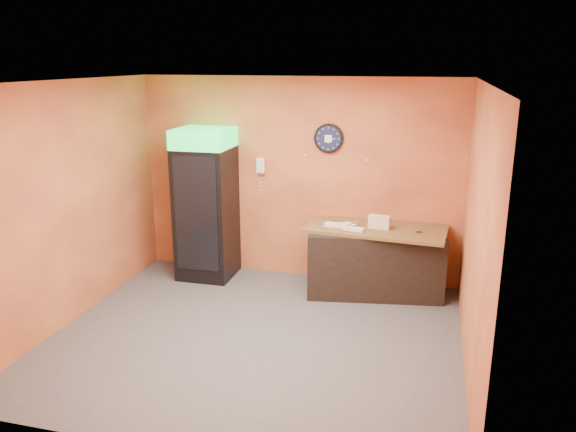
% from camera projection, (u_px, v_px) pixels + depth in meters
% --- Properties ---
extents(floor, '(4.50, 4.50, 0.00)m').
position_uv_depth(floor, '(255.00, 337.00, 6.31)').
color(floor, '#47474C').
rests_on(floor, ground).
extents(back_wall, '(4.50, 0.02, 2.80)m').
position_uv_depth(back_wall, '(298.00, 180.00, 7.79)').
color(back_wall, orange).
rests_on(back_wall, floor).
extents(left_wall, '(0.02, 4.00, 2.80)m').
position_uv_depth(left_wall, '(68.00, 204.00, 6.48)').
color(left_wall, orange).
rests_on(left_wall, floor).
extents(right_wall, '(0.02, 4.00, 2.80)m').
position_uv_depth(right_wall, '(476.00, 234.00, 5.38)').
color(right_wall, orange).
rests_on(right_wall, floor).
extents(ceiling, '(4.50, 4.00, 0.02)m').
position_uv_depth(ceiling, '(251.00, 82.00, 5.55)').
color(ceiling, white).
rests_on(ceiling, back_wall).
extents(beverage_cooler, '(0.74, 0.76, 2.11)m').
position_uv_depth(beverage_cooler, '(205.00, 206.00, 7.82)').
color(beverage_cooler, black).
rests_on(beverage_cooler, floor).
extents(prep_counter, '(1.84, 1.04, 0.87)m').
position_uv_depth(prep_counter, '(375.00, 261.00, 7.42)').
color(prep_counter, black).
rests_on(prep_counter, floor).
extents(wall_clock, '(0.40, 0.06, 0.40)m').
position_uv_depth(wall_clock, '(329.00, 138.00, 7.50)').
color(wall_clock, black).
rests_on(wall_clock, back_wall).
extents(wall_phone, '(0.11, 0.10, 0.21)m').
position_uv_depth(wall_phone, '(261.00, 166.00, 7.82)').
color(wall_phone, white).
rests_on(wall_phone, back_wall).
extents(butcher_paper, '(1.85, 1.00, 0.04)m').
position_uv_depth(butcher_paper, '(376.00, 229.00, 7.29)').
color(butcher_paper, brown).
rests_on(butcher_paper, prep_counter).
extents(sub_roll_stack, '(0.29, 0.14, 0.17)m').
position_uv_depth(sub_roll_stack, '(379.00, 222.00, 7.21)').
color(sub_roll_stack, beige).
rests_on(sub_roll_stack, butcher_paper).
extents(wrapped_sandwich_left, '(0.31, 0.14, 0.04)m').
position_uv_depth(wrapped_sandwich_left, '(336.00, 225.00, 7.31)').
color(wrapped_sandwich_left, silver).
rests_on(wrapped_sandwich_left, butcher_paper).
extents(wrapped_sandwich_mid, '(0.28, 0.16, 0.04)m').
position_uv_depth(wrapped_sandwich_mid, '(354.00, 229.00, 7.15)').
color(wrapped_sandwich_mid, silver).
rests_on(wrapped_sandwich_mid, butcher_paper).
extents(wrapped_sandwich_right, '(0.26, 0.22, 0.04)m').
position_uv_depth(wrapped_sandwich_right, '(342.00, 225.00, 7.35)').
color(wrapped_sandwich_right, silver).
rests_on(wrapped_sandwich_right, butcher_paper).
extents(kitchen_tool, '(0.07, 0.07, 0.07)m').
position_uv_depth(kitchen_tool, '(357.00, 223.00, 7.34)').
color(kitchen_tool, silver).
rests_on(kitchen_tool, butcher_paper).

